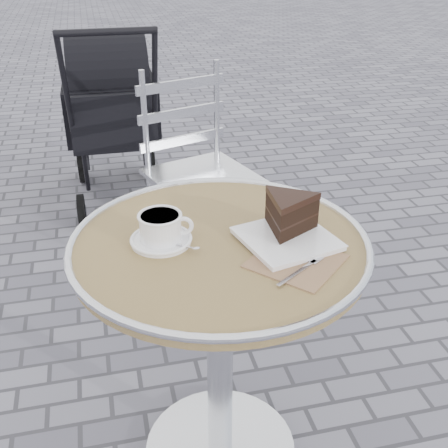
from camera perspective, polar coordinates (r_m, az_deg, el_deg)
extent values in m
cylinder|color=silver|center=(1.80, -0.38, -21.80)|extent=(0.44, 0.44, 0.03)
cylinder|color=silver|center=(1.55, -0.42, -13.53)|extent=(0.07, 0.07, 0.67)
cylinder|color=tan|center=(1.34, -0.48, -2.36)|extent=(0.70, 0.70, 0.03)
torus|color=silver|center=(1.33, -0.48, -1.81)|extent=(0.72, 0.72, 0.02)
cylinder|color=white|center=(1.33, -6.40, -1.69)|extent=(0.14, 0.14, 0.01)
cylinder|color=white|center=(1.31, -6.48, -0.32)|extent=(0.11, 0.11, 0.06)
torus|color=white|center=(1.31, -4.16, -0.21)|extent=(0.05, 0.02, 0.05)
cylinder|color=#CDAC88|center=(1.30, -6.55, 0.77)|extent=(0.09, 0.09, 0.01)
cube|color=#8D664D|center=(1.26, 7.33, -3.75)|extent=(0.25, 0.25, 0.00)
cube|color=white|center=(1.33, 6.40, -1.54)|extent=(0.24, 0.24, 0.01)
cylinder|color=silver|center=(2.24, -3.69, -3.13)|extent=(0.02, 0.02, 0.45)
cylinder|color=silver|center=(2.39, 3.47, -0.90)|extent=(0.02, 0.02, 0.45)
cylinder|color=silver|center=(2.51, -7.34, 0.37)|extent=(0.02, 0.02, 0.45)
cylinder|color=silver|center=(2.64, -0.68, 2.19)|extent=(0.02, 0.02, 0.45)
cube|color=silver|center=(2.34, -2.16, 4.78)|extent=(0.50, 0.50, 0.02)
cube|color=black|center=(3.08, -11.23, 10.48)|extent=(0.42, 0.66, 0.39)
cylinder|color=black|center=(2.44, -11.88, 18.56)|extent=(0.41, 0.04, 0.03)
cylinder|color=black|center=(2.95, -14.26, 1.27)|extent=(0.04, 0.18, 0.18)
cylinder|color=black|center=(2.96, -6.31, 2.09)|extent=(0.04, 0.18, 0.18)
cylinder|color=black|center=(3.47, -14.33, 6.36)|extent=(0.04, 0.27, 0.27)
cylinder|color=black|center=(3.47, -7.52, 7.06)|extent=(0.04, 0.27, 0.27)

